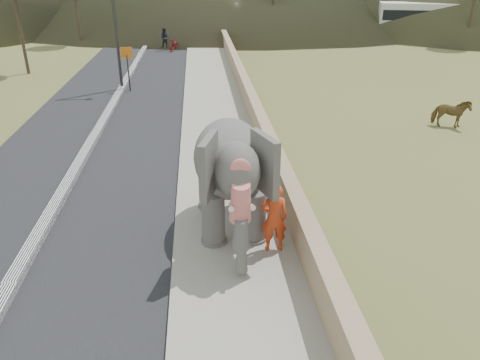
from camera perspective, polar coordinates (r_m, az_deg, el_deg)
ground at (r=10.58m, az=-0.09°, el=-13.14°), size 160.00×160.00×0.00m
road at (r=19.88m, az=-17.32°, el=4.73°), size 7.00×120.00×0.03m
median at (r=19.84m, az=-17.35°, el=4.99°), size 0.35×120.00×0.22m
walkway at (r=19.41m, az=-2.72°, el=5.58°), size 3.00×120.00×0.15m
parapet at (r=19.39m, az=2.16°, el=7.05°), size 0.30×120.00×1.10m
signboard at (r=26.78m, az=-13.57°, el=13.87°), size 0.60×0.08×2.40m
cow at (r=22.22m, az=24.29°, el=7.42°), size 1.63×1.15×1.26m
distant_car at (r=47.25m, az=15.01°, el=17.21°), size 4.42×2.25×1.44m
bus_white at (r=49.42m, az=23.16°, el=17.41°), size 11.26×5.43×3.10m
elephant_and_man at (r=12.02m, az=-1.13°, el=0.89°), size 2.36×4.15×2.97m
motorcyclist at (r=39.42m, az=-8.44°, el=16.28°), size 1.71×1.96×1.80m
trees at (r=36.37m, az=0.59°, el=20.80°), size 49.00×42.12×8.92m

